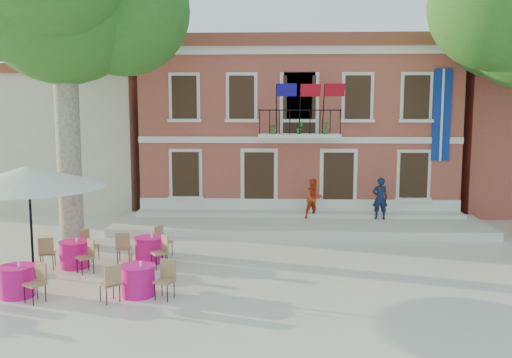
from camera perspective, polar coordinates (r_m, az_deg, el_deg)
The scene contains 12 objects.
ground at distance 17.62m, azimuth -1.76°, elevation -8.09°, with size 90.00×90.00×0.00m, color beige.
main_building at distance 26.93m, azimuth 4.07°, elevation 5.48°, with size 13.50×9.59×7.50m.
neighbor_west at distance 29.96m, azimuth -18.63°, elevation 4.23°, with size 9.40×9.40×6.40m.
terrace at distance 21.82m, azimuth 4.37°, elevation -4.64°, with size 14.00×3.40×0.30m, color silver.
plane_tree_west at distance 19.94m, azimuth -18.81°, elevation 16.57°, with size 5.54×5.54×10.89m.
patio_umbrella at distance 16.65m, azimuth -21.79°, elevation 0.19°, with size 4.15×4.15×3.08m.
pedestrian_navy at distance 22.54m, azimuth 12.30°, elevation -1.90°, with size 0.59×0.39×1.63m, color #101B37.
pedestrian_orange at distance 22.35m, azimuth 5.81°, elevation -1.95°, with size 0.75×0.59×1.55m, color red.
cafe_table_0 at distance 15.48m, azimuth -22.81°, elevation -9.29°, with size 1.84×1.39×0.95m.
cafe_table_1 at distance 14.66m, azimuth -11.74°, elevation -9.75°, with size 1.83×1.78×0.95m.
cafe_table_3 at distance 17.56m, azimuth -17.69°, elevation -7.05°, with size 1.78×1.83×0.95m.
cafe_table_4 at distance 17.55m, azimuth -10.63°, elevation -6.82°, with size 1.70×1.86×0.95m.
Camera 1 is at (1.28, -16.91, 4.75)m, focal length 40.00 mm.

